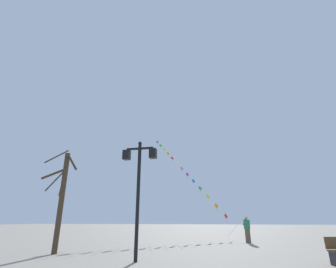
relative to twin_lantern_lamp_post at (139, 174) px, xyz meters
name	(u,v)px	position (x,y,z in m)	size (l,w,h in m)	color
ground_plane	(218,241)	(2.71, 10.66, -3.20)	(160.00, 160.00, 0.00)	gray
twin_lantern_lamp_post	(139,174)	(0.00, 0.00, 0.00)	(1.44, 0.28, 4.61)	black
kite_train	(184,171)	(-0.79, 18.02, 3.50)	(10.68, 13.97, 12.74)	brown
kite_flyer	(247,229)	(4.76, 9.32, -2.30)	(0.47, 0.60, 1.71)	brown
bare_tree	(61,196)	(-4.37, 1.35, -0.64)	(1.85, 1.97, 4.87)	#423323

